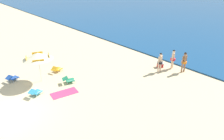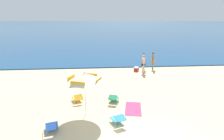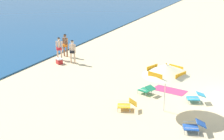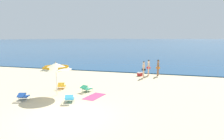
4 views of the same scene
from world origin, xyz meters
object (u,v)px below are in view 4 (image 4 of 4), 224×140
object	(u,v)px
beach_umbrella_striped_main	(56,66)
person_standing_near_shore	(158,66)
lounge_chair_under_umbrella	(62,85)
person_standing_beside	(149,67)
lounge_chair_facing_sea	(86,88)
lounge_chair_spare_folded	(69,98)
person_wading_in	(144,68)
lounge_chair_beside_umbrella	(23,96)
beach_towel	(94,96)
cooler_box	(140,74)

from	to	relation	value
beach_umbrella_striped_main	person_standing_near_shore	bearing A→B (deg)	55.04
lounge_chair_under_umbrella	person_standing_beside	distance (m)	9.66
person_standing_beside	person_standing_near_shore	bearing A→B (deg)	4.73
lounge_chair_facing_sea	lounge_chair_spare_folded	size ratio (longest dim) A/B	1.00
beach_umbrella_striped_main	person_standing_beside	distance (m)	10.70
lounge_chair_under_umbrella	person_wading_in	bearing A→B (deg)	47.54
lounge_chair_beside_umbrella	person_standing_beside	xyz separation A→B (m)	(6.93, 10.76, 0.70)
person_standing_near_shore	lounge_chair_facing_sea	bearing A→B (deg)	-121.37
person_standing_beside	beach_towel	size ratio (longest dim) A/B	0.93
beach_towel	person_wading_in	bearing A→B (deg)	71.97
beach_umbrella_striped_main	cooler_box	world-z (taller)	beach_umbrella_striped_main
lounge_chair_under_umbrella	lounge_chair_spare_folded	xyz separation A→B (m)	(2.19, -2.82, 0.01)
lounge_chair_spare_folded	person_standing_near_shore	world-z (taller)	person_standing_near_shore
lounge_chair_beside_umbrella	lounge_chair_spare_folded	world-z (taller)	lounge_chair_beside_umbrella
lounge_chair_facing_sea	cooler_box	world-z (taller)	lounge_chair_facing_sea
person_standing_near_shore	person_wading_in	bearing A→B (deg)	-133.76
lounge_chair_spare_folded	person_standing_near_shore	size ratio (longest dim) A/B	0.57
lounge_chair_under_umbrella	lounge_chair_spare_folded	world-z (taller)	lounge_chair_under_umbrella
person_standing_beside	beach_umbrella_striped_main	bearing A→B (deg)	-120.88
lounge_chair_under_umbrella	lounge_chair_beside_umbrella	distance (m)	3.36
lounge_chair_spare_folded	person_wading_in	xyz separation A→B (m)	(3.49, 9.03, 0.69)
beach_umbrella_striped_main	beach_towel	size ratio (longest dim) A/B	1.71
lounge_chair_facing_sea	person_standing_beside	distance (m)	8.71
lounge_chair_beside_umbrella	person_wading_in	distance (m)	11.53
person_standing_near_shore	person_standing_beside	bearing A→B (deg)	-175.27
person_standing_near_shore	person_wading_in	size ratio (longest dim) A/B	1.04
lounge_chair_under_umbrella	lounge_chair_spare_folded	distance (m)	3.57
lounge_chair_beside_umbrella	beach_umbrella_striped_main	bearing A→B (deg)	47.89
beach_towel	lounge_chair_facing_sea	bearing A→B (deg)	136.11
lounge_chair_under_umbrella	lounge_chair_spare_folded	bearing A→B (deg)	-52.20
lounge_chair_beside_umbrella	cooler_box	world-z (taller)	lounge_chair_beside_umbrella
beach_towel	cooler_box	bearing A→B (deg)	76.80
lounge_chair_beside_umbrella	person_standing_near_shore	world-z (taller)	person_standing_near_shore
beach_umbrella_striped_main	person_wading_in	bearing A→B (deg)	56.85
cooler_box	beach_towel	distance (m)	8.52
lounge_chair_spare_folded	person_wading_in	distance (m)	9.70
beach_towel	person_standing_beside	bearing A→B (deg)	72.41
person_wading_in	beach_towel	size ratio (longest dim) A/B	0.92
lounge_chair_facing_sea	person_standing_near_shore	size ratio (longest dim) A/B	0.58
person_wading_in	beach_towel	world-z (taller)	person_wading_in
lounge_chair_under_umbrella	person_wading_in	world-z (taller)	person_wading_in
lounge_chair_facing_sea	person_wading_in	world-z (taller)	person_wading_in
person_standing_near_shore	person_standing_beside	distance (m)	0.99
person_standing_beside	lounge_chair_under_umbrella	bearing A→B (deg)	-128.74
person_wading_in	beach_umbrella_striped_main	bearing A→B (deg)	-123.15
lounge_chair_facing_sea	lounge_chair_beside_umbrella	bearing A→B (deg)	-136.36
lounge_chair_under_umbrella	person_standing_beside	bearing A→B (deg)	51.26
lounge_chair_beside_umbrella	beach_towel	bearing A→B (deg)	25.44
person_wading_in	beach_towel	xyz separation A→B (m)	(-2.43, -7.47, -0.96)
lounge_chair_facing_sea	person_wading_in	xyz separation A→B (m)	(3.47, 6.48, 0.69)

